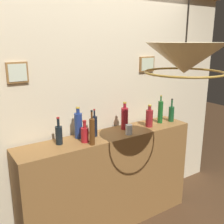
{
  "coord_description": "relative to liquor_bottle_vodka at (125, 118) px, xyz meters",
  "views": [
    {
      "loc": [
        -1.4,
        -1.34,
        2.01
      ],
      "look_at": [
        0.0,
        0.78,
        1.31
      ],
      "focal_mm": 42.83,
      "sensor_mm": 36.0,
      "label": 1
    }
  ],
  "objects": [
    {
      "name": "liquor_bottle_sherry",
      "position": [
        -0.51,
        -0.19,
        0.0
      ],
      "size": [
        0.05,
        0.05,
        0.33
      ],
      "color": "#5B3314",
      "rests_on": "bar_shelf_unit"
    },
    {
      "name": "glass_tumbler_rocks",
      "position": [
        -0.06,
        -0.16,
        -0.07
      ],
      "size": [
        0.07,
        0.07,
        0.1
      ],
      "color": "silver",
      "rests_on": "bar_shelf_unit"
    },
    {
      "name": "liquor_bottle_amaro",
      "position": [
        -0.76,
        -0.01,
        -0.03
      ],
      "size": [
        0.06,
        0.06,
        0.26
      ],
      "color": "black",
      "rests_on": "bar_shelf_unit"
    },
    {
      "name": "liquor_bottle_tequila",
      "position": [
        0.63,
        -0.07,
        -0.03
      ],
      "size": [
        0.06,
        0.06,
        0.27
      ],
      "color": "#174D26",
      "rests_on": "bar_shelf_unit"
    },
    {
      "name": "pendant_lamp",
      "position": [
        -0.13,
        -0.89,
        0.68
      ],
      "size": [
        0.58,
        0.58,
        0.58
      ],
      "color": "beige"
    },
    {
      "name": "liquor_bottle_scotch",
      "position": [
        -0.53,
        0.04,
        0.01
      ],
      "size": [
        0.08,
        0.08,
        0.31
      ],
      "color": "navy",
      "rests_on": "bar_shelf_unit"
    },
    {
      "name": "liquor_bottle_bourbon",
      "position": [
        0.48,
        -0.04,
        0.01
      ],
      "size": [
        0.06,
        0.06,
        0.33
      ],
      "color": "#195921",
      "rests_on": "bar_shelf_unit"
    },
    {
      "name": "liquor_bottle_vodka",
      "position": [
        0.0,
        0.0,
        0.0
      ],
      "size": [
        0.07,
        0.07,
        0.3
      ],
      "color": "maroon",
      "rests_on": "bar_shelf_unit"
    },
    {
      "name": "liquor_bottle_vermouth",
      "position": [
        -0.38,
        -0.01,
        -0.02
      ],
      "size": [
        0.05,
        0.05,
        0.28
      ],
      "color": "black",
      "rests_on": "bar_shelf_unit"
    },
    {
      "name": "liquor_bottle_whiskey",
      "position": [
        0.28,
        -0.08,
        -0.02
      ],
      "size": [
        0.08,
        0.08,
        0.25
      ],
      "color": "maroon",
      "rests_on": "bar_shelf_unit"
    },
    {
      "name": "panelled_rear_partition",
      "position": [
        -0.23,
        0.21,
        0.21
      ],
      "size": [
        3.67,
        0.15,
        2.65
      ],
      "color": "beige",
      "rests_on": "ground"
    },
    {
      "name": "liquor_bottle_port",
      "position": [
        -0.54,
        -0.1,
        -0.05
      ],
      "size": [
        0.07,
        0.07,
        0.21
      ],
      "color": "#A71C22",
      "rests_on": "bar_shelf_unit"
    },
    {
      "name": "bar_shelf_unit",
      "position": [
        -0.23,
        -0.05,
        -0.66
      ],
      "size": [
        1.94,
        0.38,
        1.06
      ],
      "primitive_type": "cube",
      "color": "olive",
      "rests_on": "ground"
    }
  ]
}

